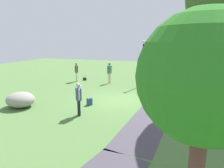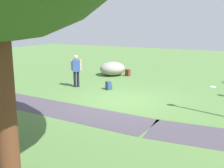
{
  "view_description": "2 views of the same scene",
  "coord_description": "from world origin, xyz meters",
  "px_view_note": "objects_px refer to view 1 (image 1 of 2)",
  "views": [
    {
      "loc": [
        11.89,
        3.58,
        3.62
      ],
      "look_at": [
        -0.01,
        -0.7,
        0.98
      ],
      "focal_mm": 33.63,
      "sensor_mm": 36.0,
      "label": 1
    },
    {
      "loc": [
        -4.83,
        10.04,
        3.17
      ],
      "look_at": [
        0.41,
        0.24,
        0.73
      ],
      "focal_mm": 44.91,
      "sensor_mm": 36.0,
      "label": 2
    }
  ],
  "objects_px": {
    "man_near_boulder": "(79,97)",
    "passerby_on_path": "(109,71)",
    "lamp_post": "(143,58)",
    "handbag_on_grass": "(85,79)",
    "woman_with_handbag": "(76,71)",
    "young_tree_near_path": "(204,79)",
    "spare_backpack_on_lawn": "(89,102)",
    "frisbee_on_grass": "(80,86)",
    "backpack_by_boulder": "(29,99)",
    "lawn_boulder": "(20,100)"
  },
  "relations": [
    {
      "from": "passerby_on_path",
      "to": "handbag_on_grass",
      "type": "xyz_separation_m",
      "value": [
        -0.46,
        -2.61,
        -0.89
      ]
    },
    {
      "from": "handbag_on_grass",
      "to": "backpack_by_boulder",
      "type": "relative_size",
      "value": 0.9
    },
    {
      "from": "lawn_boulder",
      "to": "passerby_on_path",
      "type": "bearing_deg",
      "value": 163.41
    },
    {
      "from": "frisbee_on_grass",
      "to": "young_tree_near_path",
      "type": "bearing_deg",
      "value": 36.62
    },
    {
      "from": "frisbee_on_grass",
      "to": "passerby_on_path",
      "type": "bearing_deg",
      "value": 134.31
    },
    {
      "from": "lawn_boulder",
      "to": "woman_with_handbag",
      "type": "bearing_deg",
      "value": -174.64
    },
    {
      "from": "lawn_boulder",
      "to": "man_near_boulder",
      "type": "bearing_deg",
      "value": 88.59
    },
    {
      "from": "lamp_post",
      "to": "young_tree_near_path",
      "type": "bearing_deg",
      "value": 15.47
    },
    {
      "from": "woman_with_handbag",
      "to": "handbag_on_grass",
      "type": "bearing_deg",
      "value": 149.76
    },
    {
      "from": "woman_with_handbag",
      "to": "backpack_by_boulder",
      "type": "height_order",
      "value": "woman_with_handbag"
    },
    {
      "from": "lawn_boulder",
      "to": "backpack_by_boulder",
      "type": "bearing_deg",
      "value": -164.19
    },
    {
      "from": "lamp_post",
      "to": "backpack_by_boulder",
      "type": "relative_size",
      "value": 9.1
    },
    {
      "from": "lawn_boulder",
      "to": "frisbee_on_grass",
      "type": "relative_size",
      "value": 7.22
    },
    {
      "from": "woman_with_handbag",
      "to": "backpack_by_boulder",
      "type": "relative_size",
      "value": 4.21
    },
    {
      "from": "lawn_boulder",
      "to": "passerby_on_path",
      "type": "xyz_separation_m",
      "value": [
        -7.8,
        2.32,
        0.62
      ]
    },
    {
      "from": "man_near_boulder",
      "to": "passerby_on_path",
      "type": "height_order",
      "value": "passerby_on_path"
    },
    {
      "from": "handbag_on_grass",
      "to": "spare_backpack_on_lawn",
      "type": "bearing_deg",
      "value": 29.08
    },
    {
      "from": "spare_backpack_on_lawn",
      "to": "frisbee_on_grass",
      "type": "distance_m",
      "value": 5.28
    },
    {
      "from": "lamp_post",
      "to": "spare_backpack_on_lawn",
      "type": "distance_m",
      "value": 6.7
    },
    {
      "from": "young_tree_near_path",
      "to": "lamp_post",
      "type": "xyz_separation_m",
      "value": [
        -12.95,
        -3.59,
        -0.78
      ]
    },
    {
      "from": "handbag_on_grass",
      "to": "spare_backpack_on_lawn",
      "type": "relative_size",
      "value": 0.9
    },
    {
      "from": "young_tree_near_path",
      "to": "spare_backpack_on_lawn",
      "type": "bearing_deg",
      "value": -141.85
    },
    {
      "from": "handbag_on_grass",
      "to": "lamp_post",
      "type": "bearing_deg",
      "value": 84.51
    },
    {
      "from": "backpack_by_boulder",
      "to": "passerby_on_path",
      "type": "bearing_deg",
      "value": 159.38
    },
    {
      "from": "lamp_post",
      "to": "passerby_on_path",
      "type": "height_order",
      "value": "lamp_post"
    },
    {
      "from": "lamp_post",
      "to": "man_near_boulder",
      "type": "relative_size",
      "value": 2.25
    },
    {
      "from": "spare_backpack_on_lawn",
      "to": "woman_with_handbag",
      "type": "bearing_deg",
      "value": -145.18
    },
    {
      "from": "lamp_post",
      "to": "handbag_on_grass",
      "type": "relative_size",
      "value": 10.16
    },
    {
      "from": "young_tree_near_path",
      "to": "lawn_boulder",
      "type": "distance_m",
      "value": 10.54
    },
    {
      "from": "young_tree_near_path",
      "to": "backpack_by_boulder",
      "type": "bearing_deg",
      "value": -124.2
    },
    {
      "from": "young_tree_near_path",
      "to": "man_near_boulder",
      "type": "height_order",
      "value": "young_tree_near_path"
    },
    {
      "from": "woman_with_handbag",
      "to": "young_tree_near_path",
      "type": "bearing_deg",
      "value": 36.64
    },
    {
      "from": "young_tree_near_path",
      "to": "lawn_boulder",
      "type": "height_order",
      "value": "young_tree_near_path"
    },
    {
      "from": "young_tree_near_path",
      "to": "lamp_post",
      "type": "bearing_deg",
      "value": -164.53
    },
    {
      "from": "lamp_post",
      "to": "handbag_on_grass",
      "type": "bearing_deg",
      "value": -95.49
    },
    {
      "from": "man_near_boulder",
      "to": "passerby_on_path",
      "type": "distance_m",
      "value": 8.0
    },
    {
      "from": "passerby_on_path",
      "to": "backpack_by_boulder",
      "type": "relative_size",
      "value": 4.41
    },
    {
      "from": "spare_backpack_on_lawn",
      "to": "frisbee_on_grass",
      "type": "relative_size",
      "value": 1.43
    },
    {
      "from": "woman_with_handbag",
      "to": "spare_backpack_on_lawn",
      "type": "relative_size",
      "value": 4.21
    },
    {
      "from": "woman_with_handbag",
      "to": "backpack_by_boulder",
      "type": "xyz_separation_m",
      "value": [
        6.61,
        0.44,
        -0.78
      ]
    },
    {
      "from": "lamp_post",
      "to": "passerby_on_path",
      "type": "distance_m",
      "value": 3.12
    },
    {
      "from": "lawn_boulder",
      "to": "frisbee_on_grass",
      "type": "xyz_separation_m",
      "value": [
        -5.98,
        0.46,
        -0.4
      ]
    },
    {
      "from": "passerby_on_path",
      "to": "young_tree_near_path",
      "type": "bearing_deg",
      "value": 26.38
    },
    {
      "from": "woman_with_handbag",
      "to": "handbag_on_grass",
      "type": "distance_m",
      "value": 1.19
    },
    {
      "from": "young_tree_near_path",
      "to": "frisbee_on_grass",
      "type": "xyz_separation_m",
      "value": [
        -11.2,
        -8.32,
        -3.01
      ]
    },
    {
      "from": "passerby_on_path",
      "to": "frisbee_on_grass",
      "type": "xyz_separation_m",
      "value": [
        1.82,
        -1.86,
        -1.02
      ]
    },
    {
      "from": "woman_with_handbag",
      "to": "passerby_on_path",
      "type": "height_order",
      "value": "passerby_on_path"
    },
    {
      "from": "man_near_boulder",
      "to": "passerby_on_path",
      "type": "bearing_deg",
      "value": -170.27
    },
    {
      "from": "lamp_post",
      "to": "man_near_boulder",
      "type": "height_order",
      "value": "lamp_post"
    },
    {
      "from": "lawn_boulder",
      "to": "man_near_boulder",
      "type": "height_order",
      "value": "man_near_boulder"
    }
  ]
}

